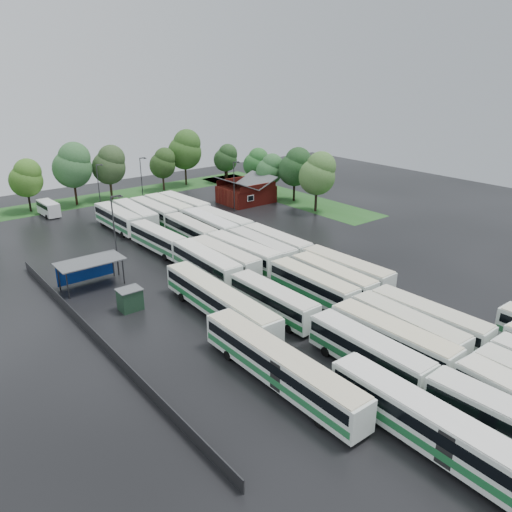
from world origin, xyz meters
TOP-DOWN VIEW (x-y plane):
  - ground at (0.00, 0.00)m, footprint 160.00×160.00m
  - brick_building at (24.00, 42.77)m, footprint 10.07×8.60m
  - wash_shed at (-17.20, 22.02)m, footprint 8.20×4.20m
  - utility_hut at (-16.20, 12.60)m, footprint 2.70×2.20m
  - grass_strip_north at (2.00, 64.80)m, footprint 80.00×10.00m
  - grass_strip_east at (34.00, 42.80)m, footprint 10.00×50.00m
  - west_fence at (-22.20, 8.00)m, footprint 0.10×50.00m
  - bus_r1c0 at (-4.51, -12.70)m, footprint 2.98×12.94m
  - bus_r1c1 at (-1.03, -12.75)m, footprint 3.03×13.30m
  - bus_r1c2 at (2.06, -12.22)m, footprint 3.06×12.87m
  - bus_r1c3 at (5.12, -12.59)m, footprint 3.11×13.06m
  - bus_r2c0 at (-4.29, 1.07)m, footprint 2.73×12.57m
  - bus_r2c2 at (2.05, 1.16)m, footprint 2.84×12.75m
  - bus_r2c3 at (5.38, 1.08)m, footprint 3.04×12.73m
  - bus_r2c4 at (8.35, 1.52)m, footprint 3.22×13.34m
  - bus_r3c0 at (-4.21, 14.87)m, footprint 3.24×13.35m
  - bus_r3c1 at (-1.26, 14.95)m, footprint 3.09×13.12m
  - bus_r3c2 at (1.95, 14.92)m, footprint 3.48×13.44m
  - bus_r3c3 at (5.11, 14.78)m, footprint 3.04×13.11m
  - bus_r3c4 at (8.28, 15.10)m, footprint 2.79×12.94m
  - bus_r4c0 at (-4.24, 28.08)m, footprint 3.09×12.71m
  - bus_r4c2 at (1.83, 28.51)m, footprint 2.99×12.64m
  - bus_r4c3 at (5.31, 28.27)m, footprint 3.25×13.37m
  - bus_r4c4 at (8.21, 28.53)m, footprint 3.13×12.96m
  - bus_r5c0 at (-4.53, 41.80)m, footprint 2.90×13.23m
  - bus_r5c1 at (-1.34, 41.74)m, footprint 3.31×13.39m
  - bus_r5c2 at (2.15, 41.80)m, footprint 2.83×12.99m
  - bus_r5c3 at (5.35, 41.94)m, footprint 2.99×13.22m
  - bus_r5c4 at (8.51, 41.81)m, footprint 3.47×13.41m
  - artic_bus_west_a at (-8.94, -23.16)m, footprint 3.09×19.56m
  - artic_bus_west_b at (-9.23, 4.49)m, footprint 3.29×19.55m
  - artic_bus_west_c at (-12.36, -9.31)m, footprint 2.81×19.16m
  - minibus at (-11.13, 58.27)m, footprint 2.60×6.35m
  - tree_north_1 at (-12.85, 63.46)m, footprint 6.21×6.21m
  - tree_north_2 at (-4.03, 62.69)m, footprint 7.66×7.66m
  - tree_north_3 at (3.51, 62.62)m, footprint 6.90×6.90m
  - tree_north_4 at (16.17, 63.07)m, footprint 5.80×5.80m
  - tree_north_5 at (23.01, 64.62)m, footprint 7.83×7.83m
  - tree_north_6 at (33.35, 62.36)m, footprint 5.03×5.03m
  - tree_east_0 at (30.69, 28.91)m, footprint 6.99×6.99m
  - tree_east_1 at (32.91, 37.54)m, footprint 6.72×6.72m
  - tree_east_2 at (30.95, 43.43)m, footprint 5.62×5.61m
  - tree_east_3 at (33.28, 50.96)m, footprint 5.65×5.65m
  - tree_east_4 at (32.08, 61.16)m, footprint 5.55×5.55m
  - lamp_post_ne at (17.96, 38.53)m, footprint 1.49×0.29m
  - lamp_post_nw at (-12.76, 23.23)m, footprint 1.68×0.33m
  - lamp_post_back_w at (-2.34, 54.52)m, footprint 1.42×0.28m
  - lamp_post_back_e at (6.73, 54.73)m, footprint 1.46×0.28m
  - puddle_0 at (-4.54, -18.31)m, footprint 5.38×5.38m
  - puddle_2 at (-8.07, 0.92)m, footprint 5.95×5.95m
  - puddle_3 at (4.85, -2.86)m, footprint 4.54×4.54m

SIDE VIEW (x-z plane):
  - ground at x=0.00m, z-range 0.00..0.00m
  - puddle_0 at x=-4.54m, z-range 0.00..0.01m
  - puddle_2 at x=-8.07m, z-range 0.00..0.01m
  - puddle_3 at x=4.85m, z-range 0.00..0.01m
  - grass_strip_north at x=2.00m, z-range 0.00..0.01m
  - grass_strip_east at x=34.00m, z-range 0.00..0.01m
  - west_fence at x=-22.20m, z-range 0.00..1.20m
  - utility_hut at x=-16.20m, z-range 0.01..2.63m
  - minibus at x=-11.13m, z-range 0.15..2.88m
  - brick_building at x=24.00m, z-range -0.83..4.56m
  - bus_r2c0 at x=-4.29m, z-range 0.17..3.67m
  - bus_r4c2 at x=1.83m, z-range 0.18..3.68m
  - bus_r4c0 at x=-4.24m, z-range 0.18..3.69m
  - bus_r2c3 at x=5.38m, z-range 0.18..3.70m
  - bus_r2c2 at x=2.05m, z-range 0.18..3.72m
  - bus_r1c2 at x=2.06m, z-range 0.18..3.74m
  - artic_bus_west_c at x=-12.36m, z-range 0.19..3.75m
  - bus_r4c4 at x=8.21m, z-range 0.18..3.76m
  - bus_r1c0 at x=-4.51m, z-range 0.18..3.77m
  - bus_r3c4 at x=8.28m, z-range 0.18..3.78m
  - bus_r5c2 at x=2.15m, z-range 0.18..3.79m
  - bus_r1c3 at x=5.12m, z-range 0.18..3.80m
  - bus_r3c1 at x=-1.26m, z-range 0.18..3.81m
  - bus_r3c3 at x=5.11m, z-range 0.18..3.82m
  - artic_bus_west_b at x=-9.23m, z-range 0.20..3.81m
  - artic_bus_west_a at x=-8.94m, z-range 0.20..3.82m
  - bus_r5c3 at x=5.35m, z-range 0.18..3.85m
  - bus_r5c0 at x=-4.53m, z-range 0.18..3.86m
  - bus_r1c1 at x=-1.03m, z-range 0.18..3.87m
  - bus_r3c0 at x=-4.21m, z-range 0.18..3.88m
  - bus_r2c4 at x=8.35m, z-range 0.18..3.88m
  - bus_r4c3 at x=5.31m, z-range 0.18..3.88m
  - bus_r5c4 at x=8.51m, z-range 0.18..3.88m
  - bus_r5c1 at x=-1.34m, z-range 0.19..3.89m
  - bus_r3c2 at x=1.95m, z-range 0.19..3.89m
  - wash_shed at x=-17.20m, z-range 1.20..4.78m
  - lamp_post_back_w at x=-2.34m, z-range 0.74..9.95m
  - tree_north_6 at x=33.35m, z-range 1.19..9.52m
  - lamp_post_back_e at x=6.73m, z-range 0.76..10.24m
  - lamp_post_ne at x=17.96m, z-range 0.78..10.46m
  - tree_east_4 at x=32.08m, z-range 1.31..10.50m
  - tree_east_2 at x=30.95m, z-range 1.33..10.62m
  - tree_east_3 at x=33.28m, z-range 1.34..10.70m
  - tree_north_4 at x=16.17m, z-range 1.37..10.97m
  - lamp_post_nw at x=-12.76m, z-range 0.88..11.82m
  - tree_north_1 at x=-12.85m, z-range 1.47..11.76m
  - tree_east_1 at x=32.91m, z-range 1.59..12.73m
  - tree_north_3 at x=3.51m, z-range 1.64..13.07m
  - tree_east_0 at x=30.69m, z-range 1.66..13.24m
  - tree_north_2 at x=-4.03m, z-range 1.82..14.50m
  - tree_north_5 at x=23.01m, z-range 1.86..14.82m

